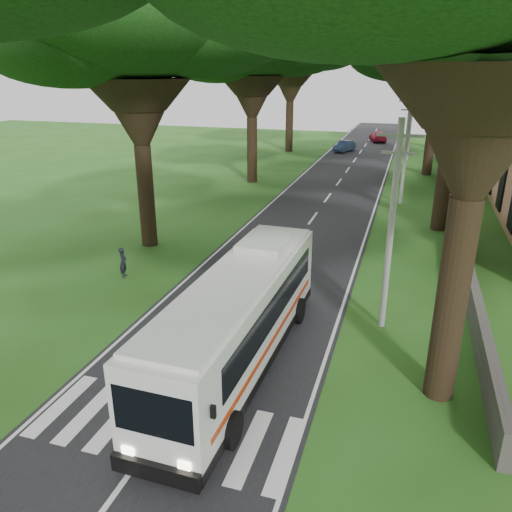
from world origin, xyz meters
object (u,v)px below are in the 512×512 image
at_px(pole_far, 411,121).
at_px(coach_bus, 239,317).
at_px(distant_car_c, 378,136).
at_px(pedestrian, 123,262).
at_px(pole_near, 391,225).
at_px(pole_mid, 406,147).
at_px(distant_car_b, 344,146).

xyz_separation_m(pole_far, coach_bus, (-4.48, -44.21, -2.37)).
bearing_deg(distant_car_c, coach_bus, 76.34).
height_order(coach_bus, pedestrian, coach_bus).
distance_m(pole_near, pole_far, 40.00).
bearing_deg(coach_bus, pedestrian, 146.22).
relative_size(distant_car_c, pedestrian, 3.10).
bearing_deg(pole_near, distant_car_c, 94.48).
relative_size(pole_mid, pole_far, 1.00).
distance_m(pole_mid, pole_far, 20.00).
bearing_deg(distant_car_c, pole_mid, 83.68).
bearing_deg(pole_near, pedestrian, 173.74).
xyz_separation_m(coach_bus, distant_car_b, (-2.96, 47.81, -1.14)).
bearing_deg(coach_bus, distant_car_b, 94.98).
height_order(pole_near, distant_car_b, pole_near).
bearing_deg(distant_car_b, pole_near, -63.12).
distance_m(coach_bus, pedestrian, 9.72).
bearing_deg(pole_far, pedestrian, -107.76).
bearing_deg(pole_near, distant_car_b, 99.69).
distance_m(pole_mid, distant_car_c, 34.39).
height_order(coach_bus, distant_car_b, coach_bus).
relative_size(pole_mid, distant_car_b, 2.05).
xyz_separation_m(pole_near, pole_far, (0.00, 40.00, 0.00)).
distance_m(pole_far, distant_car_c, 14.99).
distance_m(distant_car_c, pedestrian, 53.22).
bearing_deg(pedestrian, coach_bus, -144.88).
relative_size(distant_car_b, pedestrian, 2.59).
height_order(distant_car_b, pedestrian, pedestrian).
bearing_deg(pedestrian, pole_far, -37.41).
relative_size(coach_bus, distant_car_c, 2.46).
bearing_deg(pole_far, distant_car_b, 154.19).
xyz_separation_m(pole_far, distant_car_c, (-4.23, 13.95, -3.47)).
relative_size(distant_car_b, distant_car_c, 0.84).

